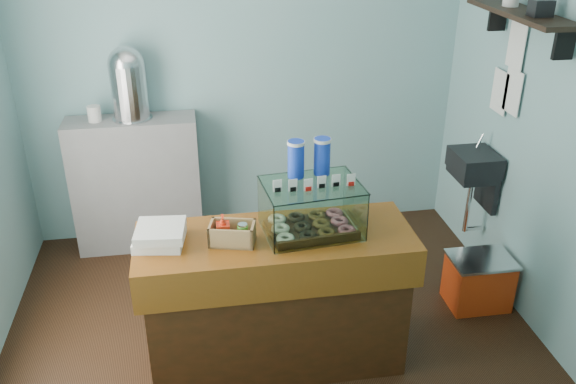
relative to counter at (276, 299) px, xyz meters
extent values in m
plane|color=black|center=(0.00, 0.25, -0.46)|extent=(3.50, 3.50, 0.00)
cube|color=#77ABAE|center=(0.00, 1.75, 0.94)|extent=(3.50, 0.04, 2.80)
cube|color=#77ABAE|center=(0.00, -1.25, 0.94)|extent=(3.50, 0.04, 2.80)
cube|color=#77ABAE|center=(1.75, 0.25, 0.94)|extent=(0.04, 3.00, 2.80)
cube|color=black|center=(1.58, 0.80, 0.44)|extent=(0.30, 0.35, 0.15)
cube|color=black|center=(1.71, 0.80, 0.24)|extent=(0.04, 0.30, 0.35)
cylinder|color=silver|center=(1.65, 0.90, 0.56)|extent=(0.02, 0.02, 0.12)
cylinder|color=silver|center=(1.58, 0.80, 0.09)|extent=(0.04, 0.04, 0.45)
cube|color=black|center=(1.60, 0.55, 1.54)|extent=(0.25, 1.00, 0.03)
cube|color=black|center=(1.67, 0.15, 1.44)|extent=(0.12, 0.03, 0.18)
cube|color=black|center=(1.67, 0.95, 1.44)|extent=(0.12, 0.03, 0.18)
cube|color=white|center=(1.73, 0.70, 0.99)|extent=(0.01, 0.21, 0.30)
cube|color=white|center=(1.73, 0.87, 0.94)|extent=(0.01, 0.21, 0.30)
cube|color=white|center=(1.73, 0.75, 1.29)|extent=(0.01, 0.21, 0.30)
cube|color=#441E0D|center=(0.00, 0.00, -0.04)|extent=(1.50, 0.56, 0.84)
cube|color=#4B290A|center=(0.00, 0.00, 0.41)|extent=(1.60, 0.60, 0.06)
cube|color=#4B290A|center=(0.00, -0.28, 0.29)|extent=(1.60, 0.04, 0.18)
cube|color=gray|center=(-0.90, 1.57, 0.09)|extent=(1.00, 0.32, 1.10)
cube|color=#34200F|center=(0.21, 0.03, 0.45)|extent=(0.51, 0.39, 0.02)
torus|color=silver|center=(0.04, -0.10, 0.48)|extent=(0.10, 0.10, 0.03)
torus|color=black|center=(0.16, -0.09, 0.48)|extent=(0.10, 0.10, 0.03)
torus|color=brown|center=(0.28, -0.08, 0.48)|extent=(0.10, 0.10, 0.03)
torus|color=#DC6780|center=(0.40, -0.07, 0.48)|extent=(0.10, 0.10, 0.03)
torus|color=silver|center=(0.03, 0.01, 0.48)|extent=(0.10, 0.10, 0.03)
torus|color=black|center=(0.15, 0.02, 0.48)|extent=(0.10, 0.10, 0.03)
torus|color=brown|center=(0.27, 0.03, 0.48)|extent=(0.10, 0.10, 0.03)
torus|color=#DC6780|center=(0.39, 0.04, 0.48)|extent=(0.10, 0.10, 0.03)
torus|color=silver|center=(0.02, 0.12, 0.48)|extent=(0.10, 0.10, 0.03)
torus|color=black|center=(0.14, 0.13, 0.48)|extent=(0.10, 0.10, 0.03)
torus|color=brown|center=(0.26, 0.14, 0.48)|extent=(0.10, 0.10, 0.03)
torus|color=#DC6780|center=(0.38, 0.15, 0.48)|extent=(0.10, 0.10, 0.03)
cube|color=white|center=(0.23, -0.17, 0.59)|extent=(0.53, 0.06, 0.29)
cube|color=white|center=(0.19, 0.22, 0.59)|extent=(0.53, 0.06, 0.29)
cube|color=white|center=(-0.05, 0.00, 0.59)|extent=(0.04, 0.39, 0.29)
cube|color=white|center=(0.48, 0.05, 0.59)|extent=(0.04, 0.39, 0.29)
cube|color=white|center=(0.21, 0.03, 0.74)|extent=(0.58, 0.45, 0.01)
cube|color=white|center=(0.01, -0.05, 0.77)|extent=(0.05, 0.01, 0.07)
cube|color=black|center=(0.01, -0.05, 0.75)|extent=(0.03, 0.02, 0.02)
cube|color=white|center=(0.09, -0.04, 0.77)|extent=(0.05, 0.01, 0.07)
cube|color=black|center=(0.09, -0.04, 0.75)|extent=(0.03, 0.02, 0.02)
cube|color=white|center=(0.18, -0.03, 0.77)|extent=(0.05, 0.01, 0.07)
cube|color=red|center=(0.18, -0.03, 0.75)|extent=(0.03, 0.02, 0.02)
cube|color=white|center=(0.26, -0.02, 0.77)|extent=(0.05, 0.01, 0.07)
cube|color=black|center=(0.26, -0.02, 0.75)|extent=(0.03, 0.02, 0.02)
cube|color=white|center=(0.34, -0.01, 0.77)|extent=(0.05, 0.01, 0.07)
cube|color=black|center=(0.34, -0.01, 0.75)|extent=(0.03, 0.02, 0.02)
cube|color=white|center=(0.42, 0.00, 0.77)|extent=(0.05, 0.01, 0.07)
cube|color=red|center=(0.42, 0.00, 0.75)|extent=(0.03, 0.02, 0.02)
cylinder|color=#1638BF|center=(0.14, 0.14, 0.85)|extent=(0.09, 0.09, 0.22)
cylinder|color=silver|center=(0.14, 0.14, 0.95)|extent=(0.10, 0.10, 0.02)
cylinder|color=#1638BF|center=(0.30, 0.16, 0.85)|extent=(0.09, 0.09, 0.22)
cylinder|color=silver|center=(0.30, 0.16, 0.95)|extent=(0.10, 0.10, 0.02)
cube|color=tan|center=(-0.25, -0.04, 0.45)|extent=(0.28, 0.21, 0.01)
cube|color=tan|center=(-0.26, -0.10, 0.50)|extent=(0.25, 0.07, 0.12)
cube|color=tan|center=(-0.23, 0.03, 0.50)|extent=(0.25, 0.07, 0.12)
cube|color=tan|center=(-0.36, -0.01, 0.50)|extent=(0.05, 0.15, 0.12)
cube|color=tan|center=(-0.13, -0.07, 0.50)|extent=(0.05, 0.15, 0.12)
imported|color=red|center=(-0.30, -0.02, 0.53)|extent=(0.09, 0.09, 0.16)
cylinder|color=#3B8925|center=(-0.19, -0.05, 0.50)|extent=(0.06, 0.06, 0.10)
cylinder|color=silver|center=(-0.19, -0.05, 0.56)|extent=(0.05, 0.05, 0.01)
cube|color=silver|center=(-0.65, 0.03, 0.47)|extent=(0.30, 0.30, 0.05)
cube|color=silver|center=(-0.64, 0.02, 0.52)|extent=(0.29, 0.29, 0.05)
cylinder|color=silver|center=(-0.87, 1.59, 0.65)|extent=(0.30, 0.30, 0.01)
cylinder|color=silver|center=(-0.87, 1.59, 0.86)|extent=(0.27, 0.27, 0.41)
sphere|color=silver|center=(-0.87, 1.59, 1.06)|extent=(0.27, 0.27, 0.27)
cube|color=red|center=(1.49, 0.33, -0.28)|extent=(0.41, 0.31, 0.36)
cube|color=silver|center=(1.49, 0.33, -0.09)|extent=(0.43, 0.33, 0.02)
camera|label=1|loc=(-0.42, -2.98, 2.22)|focal=38.00mm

